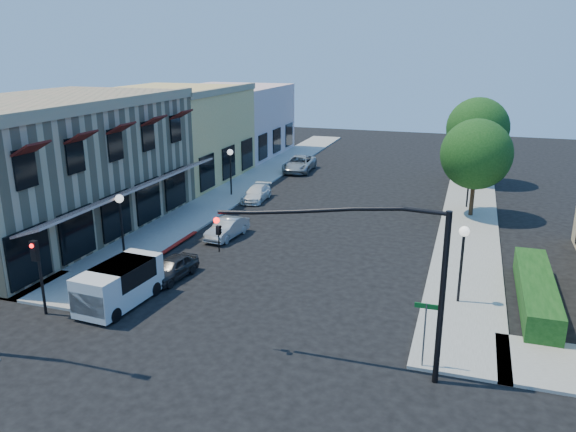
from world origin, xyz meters
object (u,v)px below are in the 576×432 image
(street_tree_a, at_px, (476,154))
(parked_car_a, at_px, (172,268))
(white_van, at_px, (119,283))
(lamppost_right_far, at_px, (470,170))
(lamppost_left_far, at_px, (230,160))
(lamppost_left_near, at_px, (120,210))
(lamppost_right_near, at_px, (463,245))
(street_tree_b, at_px, (478,128))
(secondary_signal, at_px, (37,264))
(signal_mast_arm, at_px, (377,261))
(parked_car_b, at_px, (227,228))
(parked_car_c, at_px, (256,194))
(parked_car_d, at_px, (299,164))
(street_name_sign, at_px, (425,325))

(street_tree_a, distance_m, parked_car_a, 20.90)
(white_van, bearing_deg, lamppost_right_far, 56.03)
(lamppost_left_far, bearing_deg, white_van, -80.93)
(lamppost_left_near, xyz_separation_m, lamppost_right_near, (17.00, 0.00, 0.00))
(street_tree_a, relative_size, parked_car_a, 2.01)
(street_tree_b, distance_m, lamppost_right_far, 8.21)
(lamppost_right_far, xyz_separation_m, white_van, (-14.00, -20.78, -1.68))
(street_tree_b, height_order, secondary_signal, street_tree_b)
(signal_mast_arm, distance_m, parked_car_b, 16.07)
(secondary_signal, relative_size, lamppost_left_far, 0.93)
(street_tree_a, xyz_separation_m, parked_car_c, (-15.00, -0.67, -3.67))
(street_tree_a, height_order, white_van, street_tree_a)
(lamppost_right_near, xyz_separation_m, white_van, (-14.00, -4.78, -1.68))
(street_tree_b, height_order, parked_car_d, street_tree_b)
(street_tree_b, height_order, parked_car_b, street_tree_b)
(street_tree_b, bearing_deg, parked_car_a, -118.13)
(white_van, bearing_deg, secondary_signal, -144.04)
(parked_car_a, bearing_deg, street_tree_a, 54.26)
(parked_car_d, bearing_deg, street_tree_b, -2.77)
(white_van, relative_size, parked_car_a, 1.31)
(secondary_signal, bearing_deg, parked_car_d, 86.63)
(street_name_sign, distance_m, parked_car_a, 13.10)
(signal_mast_arm, xyz_separation_m, lamppost_right_far, (2.64, 22.50, -1.35))
(lamppost_right_far, bearing_deg, parked_car_a, -127.33)
(signal_mast_arm, relative_size, street_name_sign, 3.20)
(signal_mast_arm, relative_size, lamppost_left_far, 2.24)
(lamppost_right_near, xyz_separation_m, parked_car_d, (-14.70, 24.00, -2.05))
(street_tree_a, bearing_deg, secondary_signal, -129.21)
(street_name_sign, bearing_deg, signal_mast_arm, -156.80)
(street_tree_a, xyz_separation_m, secondary_signal, (-16.80, -20.59, -1.88))
(signal_mast_arm, bearing_deg, lamppost_right_far, 83.30)
(lamppost_left_near, bearing_deg, street_name_sign, -19.93)
(secondary_signal, relative_size, lamppost_left_near, 0.93)
(street_tree_a, xyz_separation_m, lamppost_left_far, (-17.30, 0.00, -1.46))
(lamppost_left_far, relative_size, lamppost_right_far, 1.00)
(lamppost_left_far, bearing_deg, parked_car_a, -76.52)
(lamppost_right_near, bearing_deg, street_tree_b, 89.28)
(lamppost_left_far, xyz_separation_m, lamppost_right_near, (17.00, -14.00, 0.00))
(secondary_signal, xyz_separation_m, lamppost_left_near, (-0.50, 6.59, 0.42))
(lamppost_left_near, bearing_deg, lamppost_left_far, 90.00)
(signal_mast_arm, bearing_deg, street_name_sign, 23.20)
(street_name_sign, height_order, parked_car_c, street_name_sign)
(signal_mast_arm, bearing_deg, lamppost_left_near, 155.63)
(street_name_sign, relative_size, parked_car_d, 0.50)
(parked_car_c, relative_size, parked_car_d, 0.73)
(street_name_sign, distance_m, lamppost_right_near, 5.98)
(parked_car_a, bearing_deg, street_tree_b, 67.50)
(secondary_signal, bearing_deg, parked_car_c, 84.84)
(lamppost_right_far, height_order, parked_car_d, lamppost_right_far)
(street_name_sign, height_order, parked_car_b, street_name_sign)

